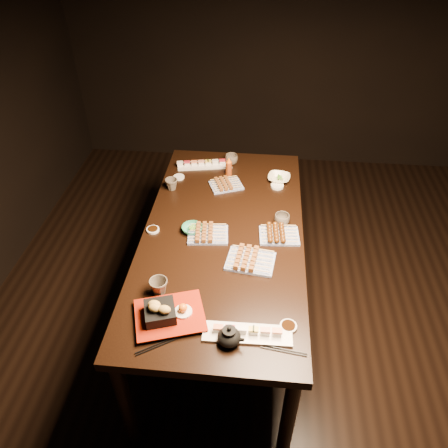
{
  "coord_description": "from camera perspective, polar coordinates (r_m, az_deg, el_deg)",
  "views": [
    {
      "loc": [
        -0.18,
        -1.53,
        2.34
      ],
      "look_at": [
        -0.37,
        0.4,
        0.77
      ],
      "focal_mm": 35.0,
      "sensor_mm": 36.0,
      "label": 1
    }
  ],
  "objects": [
    {
      "name": "chopsticks_se",
      "position": [
        1.95,
        7.8,
        -16.05
      ],
      "size": [
        0.2,
        0.04,
        0.01
      ],
      "primitive_type": null,
      "rotation": [
        0.0,
        0.0,
        -0.13
      ],
      "color": "black",
      "rests_on": "dining_table"
    },
    {
      "name": "condiment_bottle",
      "position": [
        2.92,
        0.63,
        7.54
      ],
      "size": [
        0.06,
        0.06,
        0.13
      ],
      "primitive_type": "cylinder",
      "rotation": [
        0.0,
        0.0,
        0.39
      ],
      "color": "maroon",
      "rests_on": "dining_table"
    },
    {
      "name": "tempura_tray",
      "position": [
        2.01,
        -7.17,
        -11.08
      ],
      "size": [
        0.37,
        0.33,
        0.11
      ],
      "primitive_type": null,
      "rotation": [
        0.0,
        0.0,
        0.32
      ],
      "color": "black",
      "rests_on": "dining_table"
    },
    {
      "name": "edamame_bowl_cream",
      "position": [
        2.91,
        7.18,
        5.96
      ],
      "size": [
        0.16,
        0.16,
        0.04
      ],
      "primitive_type": "imported",
      "rotation": [
        0.0,
        0.0,
        -0.15
      ],
      "color": "#F9F0CC",
      "rests_on": "dining_table"
    },
    {
      "name": "teapot",
      "position": [
        1.92,
        0.68,
        -14.33
      ],
      "size": [
        0.15,
        0.15,
        0.1
      ],
      "primitive_type": null,
      "rotation": [
        0.0,
        0.0,
        -0.3
      ],
      "color": "black",
      "rests_on": "dining_table"
    },
    {
      "name": "yakitori_plate_left",
      "position": [
        2.83,
        0.28,
        5.38
      ],
      "size": [
        0.24,
        0.21,
        0.05
      ],
      "primitive_type": null,
      "rotation": [
        0.0,
        0.0,
        0.39
      ],
      "color": "#828EB6",
      "rests_on": "dining_table"
    },
    {
      "name": "sauce_dish_se",
      "position": [
        2.02,
        8.39,
        -13.09
      ],
      "size": [
        0.1,
        0.1,
        0.01
      ],
      "primitive_type": "cylinder",
      "rotation": [
        0.0,
        0.0,
        -0.34
      ],
      "color": "white",
      "rests_on": "dining_table"
    },
    {
      "name": "edamame_bowl_green",
      "position": [
        2.47,
        -4.17,
        -0.66
      ],
      "size": [
        0.15,
        0.15,
        0.04
      ],
      "primitive_type": "imported",
      "rotation": [
        0.0,
        0.0,
        0.34
      ],
      "color": "#2F9168",
      "rests_on": "dining_table"
    },
    {
      "name": "yakitori_plate_center",
      "position": [
        2.43,
        -2.1,
        -1.05
      ],
      "size": [
        0.24,
        0.18,
        0.06
      ],
      "primitive_type": null,
      "rotation": [
        0.0,
        0.0,
        0.09
      ],
      "color": "#828EB6",
      "rests_on": "dining_table"
    },
    {
      "name": "tsukune_plate",
      "position": [
        2.44,
        7.25,
        -1.18
      ],
      "size": [
        0.23,
        0.17,
        0.06
      ],
      "primitive_type": null,
      "rotation": [
        0.0,
        0.0,
        0.07
      ],
      "color": "#828EB6",
      "rests_on": "dining_table"
    },
    {
      "name": "ground",
      "position": [
        2.8,
        7.01,
        -18.15
      ],
      "size": [
        5.0,
        5.0,
        0.0
      ],
      "primitive_type": "plane",
      "color": "black",
      "rests_on": "ground"
    },
    {
      "name": "sushi_platter_far",
      "position": [
        3.04,
        -2.54,
        7.95
      ],
      "size": [
        0.38,
        0.17,
        0.05
      ],
      "primitive_type": null,
      "rotation": [
        0.0,
        0.0,
        3.33
      ],
      "color": "white",
      "rests_on": "dining_table"
    },
    {
      "name": "dining_table",
      "position": [
        2.72,
        -0.1,
        -7.14
      ],
      "size": [
        0.9,
        1.8,
        0.75
      ],
      "primitive_type": "cube",
      "rotation": [
        0.0,
        0.0,
        -0.0
      ],
      "color": "black",
      "rests_on": "ground"
    },
    {
      "name": "sauce_dish_nw",
      "position": [
        2.93,
        -5.91,
        6.12
      ],
      "size": [
        0.09,
        0.09,
        0.01
      ],
      "primitive_type": "cylinder",
      "rotation": [
        0.0,
        0.0,
        0.17
      ],
      "color": "white",
      "rests_on": "dining_table"
    },
    {
      "name": "teacup_far_left",
      "position": [
        2.81,
        -6.87,
        5.17
      ],
      "size": [
        0.09,
        0.09,
        0.07
      ],
      "primitive_type": "imported",
      "rotation": [
        0.0,
        0.0,
        0.1
      ],
      "color": "#4E463C",
      "rests_on": "dining_table"
    },
    {
      "name": "teacup_near_left",
      "position": [
        2.13,
        -8.51,
        -8.11
      ],
      "size": [
        0.12,
        0.12,
        0.08
      ],
      "primitive_type": "imported",
      "rotation": [
        0.0,
        0.0,
        -0.39
      ],
      "color": "#4E463C",
      "rests_on": "dining_table"
    },
    {
      "name": "sushi_platter_near",
      "position": [
        1.97,
        3.09,
        -13.83
      ],
      "size": [
        0.4,
        0.12,
        0.05
      ],
      "primitive_type": null,
      "rotation": [
        0.0,
        0.0,
        0.02
      ],
      "color": "white",
      "rests_on": "dining_table"
    },
    {
      "name": "sauce_dish_west",
      "position": [
        2.51,
        -9.27,
        -0.75
      ],
      "size": [
        0.09,
        0.09,
        0.01
      ],
      "primitive_type": "cylinder",
      "rotation": [
        0.0,
        0.0,
        -0.36
      ],
      "color": "white",
      "rests_on": "dining_table"
    },
    {
      "name": "teacup_far_right",
      "position": [
        3.06,
        0.97,
        8.44
      ],
      "size": [
        0.11,
        0.11,
        0.07
      ],
      "primitive_type": "imported",
      "rotation": [
        0.0,
        0.0,
        0.37
      ],
      "color": "#4E463C",
      "rests_on": "dining_table"
    },
    {
      "name": "teacup_mid_right",
      "position": [
        2.52,
        7.58,
        0.57
      ],
      "size": [
        0.1,
        0.1,
        0.07
      ],
      "primitive_type": "imported",
      "rotation": [
        0.0,
        0.0,
        -0.09
      ],
      "color": "#4E463C",
      "rests_on": "dining_table"
    },
    {
      "name": "yakitori_plate_right",
      "position": [
        2.27,
        3.5,
        -4.49
      ],
      "size": [
        0.27,
        0.21,
        0.06
      ],
      "primitive_type": null,
      "rotation": [
        0.0,
        0.0,
        -0.13
      ],
      "color": "#828EB6",
      "rests_on": "dining_table"
    },
    {
      "name": "chopsticks_near",
      "position": [
        1.97,
        -8.66,
        -15.41
      ],
      "size": [
        0.18,
        0.12,
        0.01
      ],
      "primitive_type": null,
      "rotation": [
        0.0,
        0.0,
        0.57
      ],
      "color": "black",
      "rests_on": "dining_table"
    },
    {
      "name": "sauce_dish_east",
      "position": [
        2.85,
        6.97,
        4.96
      ],
      "size": [
        0.11,
        0.11,
        0.01
      ],
      "primitive_type": "cylinder",
      "rotation": [
        0.0,
        0.0,
        -0.41
      ],
      "color": "white",
      "rests_on": "dining_table"
    }
  ]
}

